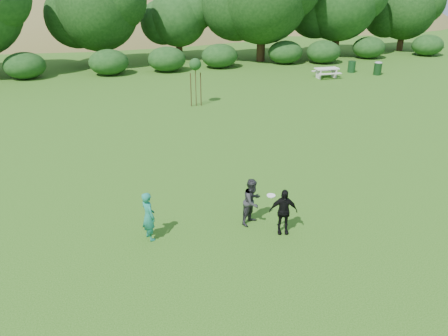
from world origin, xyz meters
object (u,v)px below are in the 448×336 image
object	(u,v)px
player_teal	(148,216)
picnic_table	(327,71)
player_black	(283,211)
sapling	(195,66)
trash_can_lidded	(378,68)
player_grey	(252,202)
trash_can_near	(352,67)

from	to	relation	value
player_teal	picnic_table	xyz separation A→B (m)	(15.38, 19.01, -0.25)
player_black	sapling	bearing A→B (deg)	102.31
picnic_table	trash_can_lidded	xyz separation A→B (m)	(4.43, 0.02, 0.02)
player_teal	sapling	xyz separation A→B (m)	(4.20, 13.89, 1.65)
player_black	picnic_table	size ratio (longest dim) A/B	0.82
picnic_table	sapling	bearing A→B (deg)	-155.40
player_grey	player_black	size ratio (longest dim) A/B	1.04
sapling	player_teal	bearing A→B (deg)	-106.83
player_grey	trash_can_lidded	world-z (taller)	player_grey
picnic_table	trash_can_near	bearing A→B (deg)	25.44
player_black	sapling	distance (m)	14.67
sapling	player_grey	bearing A→B (deg)	-93.92
player_black	trash_can_near	xyz separation A→B (m)	(14.34, 21.09, -0.29)
player_teal	player_grey	world-z (taller)	player_teal
player_black	sapling	xyz separation A→B (m)	(0.22, 14.58, 1.68)
picnic_table	player_teal	bearing A→B (deg)	-128.99
player_grey	player_black	distance (m)	1.07
player_teal	player_black	world-z (taller)	player_teal
player_black	trash_can_lidded	size ratio (longest dim) A/B	1.40
player_teal	player_grey	bearing A→B (deg)	-110.57
sapling	picnic_table	world-z (taller)	sapling
player_grey	picnic_table	distance (m)	22.47
sapling	player_black	bearing A→B (deg)	-90.85
player_grey	player_teal	bearing A→B (deg)	144.94
player_teal	trash_can_near	distance (m)	27.43
player_teal	trash_can_lidded	distance (m)	27.47
player_grey	trash_can_lidded	size ratio (longest dim) A/B	1.46
picnic_table	trash_can_lidded	distance (m)	4.43
player_grey	trash_can_near	size ratio (longest dim) A/B	1.71
trash_can_near	trash_can_lidded	xyz separation A→B (m)	(1.49, -1.38, 0.09)
player_black	trash_can_near	world-z (taller)	player_black
player_teal	sapling	distance (m)	14.60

